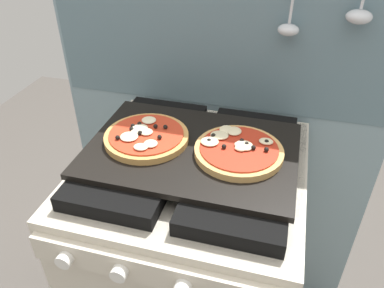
% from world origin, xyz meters
% --- Properties ---
extents(kitchen_backsplash, '(1.10, 0.09, 1.55)m').
position_xyz_m(kitchen_backsplash, '(0.00, 0.33, 0.79)').
color(kitchen_backsplash, '#7A939E').
rests_on(kitchen_backsplash, ground_plane).
extents(stove, '(0.60, 0.64, 0.90)m').
position_xyz_m(stove, '(-0.00, -0.00, 0.45)').
color(stove, beige).
rests_on(stove, ground_plane).
extents(baking_tray, '(0.54, 0.38, 0.02)m').
position_xyz_m(baking_tray, '(0.00, 0.00, 0.91)').
color(baking_tray, black).
rests_on(baking_tray, stove).
extents(pizza_left, '(0.22, 0.22, 0.03)m').
position_xyz_m(pizza_left, '(-0.13, 0.00, 0.93)').
color(pizza_left, tan).
rests_on(pizza_left, baking_tray).
extents(pizza_right, '(0.22, 0.22, 0.03)m').
position_xyz_m(pizza_right, '(0.12, 0.01, 0.93)').
color(pizza_right, tan).
rests_on(pizza_right, baking_tray).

